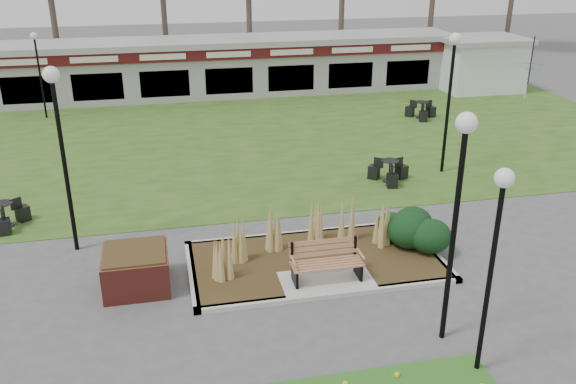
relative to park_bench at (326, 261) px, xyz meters
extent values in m
plane|color=#515154|center=(0.00, -0.25, -0.59)|extent=(100.00, 100.00, 0.00)
cube|color=#2D571B|center=(0.00, 11.75, -0.58)|extent=(34.00, 16.00, 0.02)
cube|color=#382B16|center=(0.00, 0.95, -0.53)|extent=(6.22, 3.22, 0.12)
cube|color=#B7B7B2|center=(0.00, -0.66, -0.53)|extent=(6.40, 0.18, 0.12)
cube|color=#B7B7B2|center=(0.00, 2.56, -0.53)|extent=(6.40, 0.18, 0.12)
cube|color=#B7B7B2|center=(-3.11, 0.95, -0.53)|extent=(0.18, 3.40, 0.12)
cube|color=#B7B7B2|center=(3.11, 0.95, -0.53)|extent=(0.18, 3.40, 0.12)
cube|color=#B7B7B2|center=(0.00, -0.10, -0.52)|extent=(2.20, 1.20, 0.13)
cone|color=tan|center=(-1.90, 1.35, 0.11)|extent=(0.36, 0.36, 1.15)
cone|color=tan|center=(-0.90, 1.75, 0.11)|extent=(0.36, 0.36, 1.15)
cone|color=tan|center=(0.20, 1.95, 0.11)|extent=(0.36, 0.36, 1.15)
cone|color=tan|center=(1.10, 1.75, 0.11)|extent=(0.36, 0.36, 1.15)
cone|color=tan|center=(1.90, 1.35, 0.11)|extent=(0.36, 0.36, 1.15)
cone|color=tan|center=(-2.40, 0.55, 0.11)|extent=(0.36, 0.36, 1.15)
ellipsoid|color=black|center=(2.60, 1.15, 0.00)|extent=(1.21, 1.10, 0.99)
ellipsoid|color=black|center=(3.00, 0.75, -0.04)|extent=(1.10, 1.00, 0.90)
ellipsoid|color=black|center=(2.90, 1.65, -0.06)|extent=(1.06, 0.96, 0.86)
ellipsoid|color=black|center=(2.30, 1.65, -0.11)|extent=(0.92, 0.84, 0.76)
cube|color=#AE724E|center=(0.00, -0.10, -0.03)|extent=(1.70, 0.57, 0.04)
cube|color=#AE724E|center=(0.00, 0.21, 0.25)|extent=(1.70, 0.13, 0.44)
cube|color=black|center=(-0.78, -0.10, -0.25)|extent=(0.06, 0.55, 0.42)
cube|color=black|center=(0.78, -0.10, -0.25)|extent=(0.06, 0.55, 0.42)
cube|color=black|center=(-0.78, 0.20, 0.22)|extent=(0.06, 0.06, 0.50)
cube|color=black|center=(0.78, 0.20, 0.22)|extent=(0.06, 0.06, 0.50)
cube|color=#AE724E|center=(-0.82, -0.12, 0.15)|extent=(0.05, 0.50, 0.04)
cube|color=#AE724E|center=(0.82, -0.12, 0.15)|extent=(0.05, 0.50, 0.04)
cube|color=maroon|center=(-4.40, 0.75, -0.14)|extent=(1.50, 1.50, 0.90)
cube|color=#382B16|center=(-4.40, 0.75, 0.33)|extent=(1.40, 1.40, 0.06)
cube|color=#9B9B9D|center=(0.00, 19.75, 0.71)|extent=(24.00, 3.00, 2.60)
cube|color=#4D1012|center=(0.00, 18.20, 1.76)|extent=(24.00, 0.18, 0.55)
cube|color=#B3B3B7|center=(0.00, 19.75, 2.16)|extent=(24.60, 3.40, 0.30)
cube|color=silver|center=(0.00, 18.09, 1.76)|extent=(22.00, 0.02, 0.28)
cube|color=black|center=(0.00, 18.30, 0.41)|extent=(22.00, 0.10, 1.30)
cube|color=white|center=(13.50, 17.75, 0.71)|extent=(4.00, 3.00, 2.60)
cube|color=#B3B3B7|center=(13.50, 17.75, 2.11)|extent=(4.40, 3.40, 0.25)
cylinder|color=#47382B|center=(-9.00, 27.75, 2.00)|extent=(0.36, 0.36, 5.17)
cylinder|color=#47382B|center=(-3.00, 27.75, 2.00)|extent=(0.36, 0.36, 5.17)
cylinder|color=#47382B|center=(3.00, 27.75, 2.00)|extent=(0.36, 0.36, 5.17)
cylinder|color=#47382B|center=(9.00, 27.75, 2.00)|extent=(0.36, 0.36, 5.17)
cylinder|color=#47382B|center=(15.00, 27.75, 2.00)|extent=(0.36, 0.36, 5.17)
cylinder|color=#47382B|center=(21.00, 27.75, 2.00)|extent=(0.36, 0.36, 5.17)
cylinder|color=black|center=(1.78, -2.61, 1.62)|extent=(0.11, 0.11, 4.42)
sphere|color=white|center=(1.78, -2.61, 4.01)|extent=(0.40, 0.40, 0.40)
cylinder|color=black|center=(1.95, -3.75, 1.32)|extent=(0.10, 0.10, 3.81)
sphere|color=white|center=(1.95, -3.75, 3.37)|extent=(0.34, 0.34, 0.34)
cylinder|color=black|center=(-6.01, 3.04, 1.65)|extent=(0.11, 0.11, 4.48)
sphere|color=white|center=(-6.01, 3.04, 4.07)|extent=(0.40, 0.40, 0.40)
cylinder|color=black|center=(6.03, 6.39, 1.63)|extent=(0.11, 0.11, 4.44)
sphere|color=white|center=(6.03, 6.39, 4.03)|extent=(0.40, 0.40, 0.40)
cylinder|color=black|center=(-8.68, 16.75, 1.19)|extent=(0.09, 0.09, 3.56)
sphere|color=white|center=(-8.68, 16.75, 3.11)|extent=(0.32, 0.32, 0.32)
cylinder|color=black|center=(-8.12, 4.88, -0.55)|extent=(0.42, 0.42, 0.03)
cylinder|color=black|center=(-8.12, 4.88, -0.21)|extent=(0.05, 0.05, 0.69)
cylinder|color=black|center=(-8.12, 4.88, 0.14)|extent=(0.58, 0.58, 0.02)
cube|color=black|center=(-7.70, 5.20, -0.35)|extent=(0.46, 0.46, 0.44)
cube|color=black|center=(-8.05, 4.35, -0.35)|extent=(0.37, 0.37, 0.44)
cylinder|color=black|center=(8.15, 13.02, -0.55)|extent=(0.45, 0.45, 0.03)
cylinder|color=black|center=(8.15, 13.02, -0.19)|extent=(0.05, 0.05, 0.73)
cylinder|color=black|center=(8.15, 13.02, 0.18)|extent=(0.61, 0.61, 0.03)
cube|color=black|center=(8.68, 13.16, -0.34)|extent=(0.42, 0.42, 0.47)
cube|color=black|center=(7.75, 13.41, -0.34)|extent=(0.49, 0.49, 0.47)
cube|color=black|center=(8.01, 12.48, -0.34)|extent=(0.42, 0.42, 0.47)
cylinder|color=black|center=(3.86, 5.89, -0.55)|extent=(0.44, 0.44, 0.03)
cylinder|color=black|center=(3.86, 5.89, -0.20)|extent=(0.05, 0.05, 0.72)
cylinder|color=black|center=(3.86, 5.89, 0.17)|extent=(0.60, 0.60, 0.02)
cube|color=black|center=(4.38, 6.07, -0.34)|extent=(0.43, 0.43, 0.46)
cube|color=black|center=(3.44, 6.24, -0.34)|extent=(0.48, 0.48, 0.46)
cube|color=black|center=(3.76, 5.35, -0.34)|extent=(0.40, 0.40, 0.46)
cylinder|color=black|center=(13.20, 12.75, 0.51)|extent=(0.06, 0.06, 2.20)
imported|color=#336EB2|center=(13.20, 12.75, 0.99)|extent=(2.07, 2.11, 1.81)
imported|color=black|center=(-10.32, 26.28, 0.15)|extent=(4.58, 1.91, 1.47)
camera|label=1|loc=(-3.56, -12.20, 7.04)|focal=38.00mm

